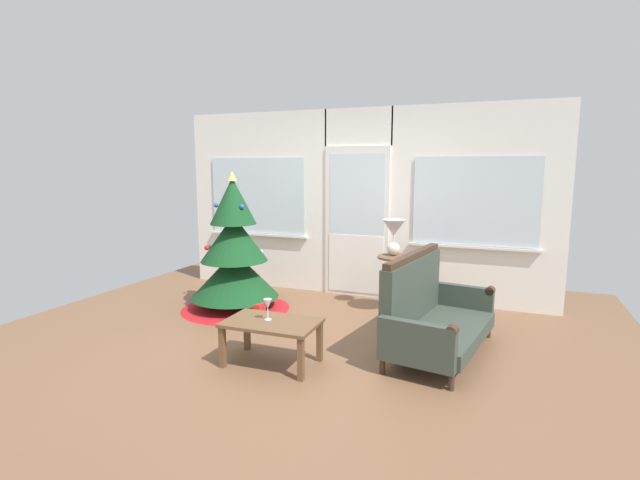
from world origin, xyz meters
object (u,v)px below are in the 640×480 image
(wine_glass, at_px, (268,305))
(gift_box, at_px, (256,310))
(table_lamp, at_px, (394,232))
(christmas_tree, at_px, (234,259))
(coffee_table, at_px, (272,328))
(side_table, at_px, (397,273))
(settee_sofa, at_px, (431,314))

(wine_glass, distance_m, gift_box, 1.40)
(table_lamp, bearing_deg, christmas_tree, -161.13)
(christmas_tree, xyz_separation_m, coffee_table, (1.21, -1.35, -0.29))
(side_table, distance_m, table_lamp, 0.49)
(side_table, distance_m, wine_glass, 2.07)
(settee_sofa, xyz_separation_m, wine_glass, (-1.34, -0.80, 0.17))
(settee_sofa, height_order, side_table, settee_sofa)
(christmas_tree, relative_size, side_table, 2.46)
(table_lamp, relative_size, coffee_table, 0.52)
(table_lamp, height_order, coffee_table, table_lamp)
(settee_sofa, xyz_separation_m, coffee_table, (-1.29, -0.82, -0.03))
(table_lamp, relative_size, gift_box, 2.43)
(wine_glass, relative_size, gift_box, 1.08)
(christmas_tree, distance_m, gift_box, 0.73)
(christmas_tree, height_order, settee_sofa, christmas_tree)
(christmas_tree, xyz_separation_m, wine_glass, (1.16, -1.33, -0.09))
(christmas_tree, relative_size, settee_sofa, 1.08)
(coffee_table, height_order, gift_box, coffee_table)
(side_table, bearing_deg, table_lamp, 146.31)
(christmas_tree, height_order, table_lamp, christmas_tree)
(gift_box, bearing_deg, table_lamp, 30.91)
(coffee_table, bearing_deg, christmas_tree, 131.88)
(wine_glass, height_order, gift_box, wine_glass)
(side_table, relative_size, wine_glass, 3.60)
(table_lamp, distance_m, wine_glass, 2.13)
(table_lamp, bearing_deg, side_table, -33.69)
(settee_sofa, relative_size, wine_glass, 8.21)
(table_lamp, distance_m, coffee_table, 2.19)
(side_table, bearing_deg, settee_sofa, -62.83)
(side_table, height_order, wine_glass, side_table)
(settee_sofa, height_order, table_lamp, table_lamp)
(christmas_tree, bearing_deg, wine_glass, -48.79)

